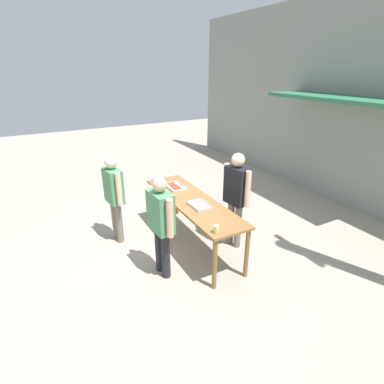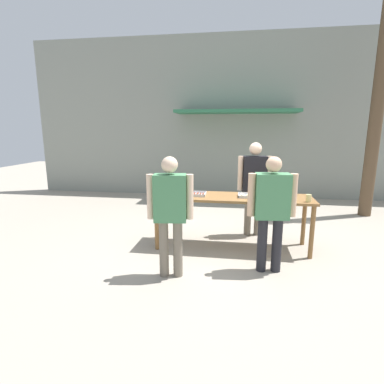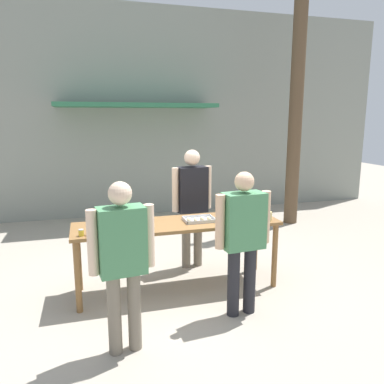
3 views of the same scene
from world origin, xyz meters
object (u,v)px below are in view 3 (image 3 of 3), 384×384
Objects in this scene: food_tray_sausages at (123,226)px; person_server_behind_table at (192,198)px; person_customer_with_cup at (243,232)px; utility_pole at (297,84)px; condiment_jar_mustard at (81,233)px; food_tray_buns at (199,220)px; beer_cup at (269,216)px; condiment_jar_ketchup at (89,232)px; person_customer_holding_hotdog at (122,254)px.

food_tray_sausages is 1.24m from person_server_behind_table.
person_customer_with_cup is 4.43m from utility_pole.
person_customer_with_cup reaches higher than condiment_jar_mustard.
food_tray_buns is 0.22× the size of person_server_behind_table.
beer_cup reaches higher than food_tray_buns.
beer_cup is at bearing -141.49° from person_customer_with_cup.
utility_pole is (4.06, 2.60, 1.89)m from condiment_jar_ketchup.
beer_cup is at bearing -14.54° from food_tray_buns.
condiment_jar_ketchup is 0.95m from person_customer_holding_hotdog.
person_server_behind_table reaches higher than person_customer_holding_hotdog.
food_tray_sausages is 0.28× the size of person_customer_holding_hotdog.
utility_pole is at bearing 32.96° from food_tray_sausages.
beer_cup is (0.86, -0.22, 0.04)m from food_tray_buns.
food_tray_buns is at bearing -106.76° from person_server_behind_table.
food_tray_sausages is 1.81m from beer_cup.
person_server_behind_table is 1.07× the size of person_customer_with_cup.
utility_pole is (3.78, 3.51, 1.85)m from person_customer_holding_hotdog.
food_tray_sausages is at bearing -103.22° from person_customer_holding_hotdog.
condiment_jar_mustard is at bearing -23.51° from person_customer_with_cup.
utility_pole reaches higher than food_tray_buns.
condiment_jar_mustard is 0.05× the size of person_customer_with_cup.
person_server_behind_table is at bearing 31.74° from condiment_jar_ketchup.
food_tray_sausages is 4.77m from utility_pole.
person_server_behind_table reaches higher than condiment_jar_mustard.
beer_cup is 1.17m from person_server_behind_table.
condiment_jar_mustard reaches higher than food_tray_buns.
food_tray_buns is 4.09m from utility_pole.
food_tray_buns is 1.55m from person_customer_holding_hotdog.
food_tray_sausages is at bearing 172.99° from beer_cup.
condiment_jar_ketchup is 0.04× the size of person_server_behind_table.
food_tray_buns is 0.84m from person_customer_with_cup.
food_tray_buns is at bearing -138.92° from utility_pole.
beer_cup is 0.83m from person_customer_with_cup.
person_server_behind_table is at bearing 30.53° from condiment_jar_mustard.
person_customer_holding_hotdog reaches higher than person_customer_with_cup.
condiment_jar_ketchup is 1.69m from person_customer_with_cup.
beer_cup is at bearing -7.01° from food_tray_sausages.
condiment_jar_mustard is at bearing -157.67° from person_server_behind_table.
person_server_behind_table is 2.14m from person_customer_holding_hotdog.
food_tray_buns reaches higher than food_tray_sausages.
condiment_jar_mustard is 0.01× the size of utility_pole.
person_customer_with_cup is (1.68, -0.56, 0.03)m from condiment_jar_mustard.
person_customer_holding_hotdog reaches higher than food_tray_buns.
condiment_jar_ketchup reaches higher than food_tray_sausages.
person_customer_holding_hotdog is at bearing -137.14° from utility_pole.
food_tray_sausages is 5.98× the size of condiment_jar_ketchup.
utility_pole is (1.87, 2.60, 1.87)m from beer_cup.
condiment_jar_ketchup is 0.66× the size of beer_cup.
condiment_jar_mustard is 0.04× the size of person_server_behind_table.
utility_pole is (3.67, 2.38, 1.92)m from food_tray_sausages.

